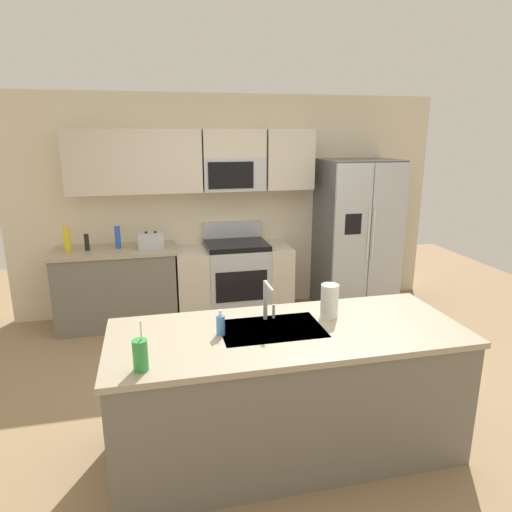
{
  "coord_description": "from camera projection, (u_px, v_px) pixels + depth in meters",
  "views": [
    {
      "loc": [
        -0.98,
        -3.42,
        2.16
      ],
      "look_at": [
        -0.04,
        0.6,
        1.05
      ],
      "focal_mm": 32.3,
      "sensor_mm": 36.0,
      "label": 1
    }
  ],
  "objects": [
    {
      "name": "paper_towel_roll",
      "position": [
        329.0,
        301.0,
        3.22
      ],
      "size": [
        0.12,
        0.12,
        0.24
      ],
      "primitive_type": "cylinder",
      "color": "white",
      "rests_on": "island_counter"
    },
    {
      "name": "drink_cup_green",
      "position": [
        140.0,
        355.0,
        2.51
      ],
      "size": [
        0.08,
        0.08,
        0.3
      ],
      "color": "green",
      "rests_on": "island_counter"
    },
    {
      "name": "bottle_blue",
      "position": [
        118.0,
        237.0,
        5.15
      ],
      "size": [
        0.06,
        0.06,
        0.25
      ],
      "primitive_type": "cylinder",
      "color": "blue",
      "rests_on": "back_counter"
    },
    {
      "name": "kitchen_wall_unit",
      "position": [
        220.0,
        191.0,
        5.54
      ],
      "size": [
        5.2,
        0.43,
        2.6
      ],
      "color": "beige",
      "rests_on": "ground"
    },
    {
      "name": "refrigerator",
      "position": [
        356.0,
        235.0,
        5.71
      ],
      "size": [
        0.9,
        0.76,
        1.85
      ],
      "color": "#4C4F54",
      "rests_on": "ground"
    },
    {
      "name": "pepper_mill",
      "position": [
        87.0,
        242.0,
        5.06
      ],
      "size": [
        0.05,
        0.05,
        0.18
      ],
      "primitive_type": "cylinder",
      "color": "black",
      "rests_on": "back_counter"
    },
    {
      "name": "range_oven",
      "position": [
        234.0,
        279.0,
        5.57
      ],
      "size": [
        1.36,
        0.61,
        1.1
      ],
      "color": "#B7BABF",
      "rests_on": "ground"
    },
    {
      "name": "toaster",
      "position": [
        151.0,
        240.0,
        5.17
      ],
      "size": [
        0.28,
        0.16,
        0.18
      ],
      "color": "#B7BABF",
      "rests_on": "back_counter"
    },
    {
      "name": "soap_dispenser",
      "position": [
        221.0,
        325.0,
        2.95
      ],
      "size": [
        0.06,
        0.06,
        0.17
      ],
      "color": "#4C8CD8",
      "rests_on": "island_counter"
    },
    {
      "name": "back_counter",
      "position": [
        117.0,
        287.0,
        5.26
      ],
      "size": [
        1.34,
        0.63,
        0.9
      ],
      "color": "slate",
      "rests_on": "ground"
    },
    {
      "name": "island_counter",
      "position": [
        287.0,
        390.0,
        3.15
      ],
      "size": [
        2.35,
        0.94,
        0.9
      ],
      "color": "slate",
      "rests_on": "ground"
    },
    {
      "name": "ground_plane",
      "position": [
        276.0,
        390.0,
        3.99
      ],
      "size": [
        9.0,
        9.0,
        0.0
      ],
      "primitive_type": "plane",
      "color": "#997A56",
      "rests_on": "ground"
    },
    {
      "name": "bottle_yellow",
      "position": [
        67.0,
        240.0,
        4.99
      ],
      "size": [
        0.08,
        0.08,
        0.27
      ],
      "primitive_type": "cylinder",
      "color": "yellow",
      "rests_on": "back_counter"
    },
    {
      "name": "sink_faucet",
      "position": [
        267.0,
        297.0,
        3.15
      ],
      "size": [
        0.09,
        0.21,
        0.28
      ],
      "color": "#B7BABF",
      "rests_on": "island_counter"
    }
  ]
}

